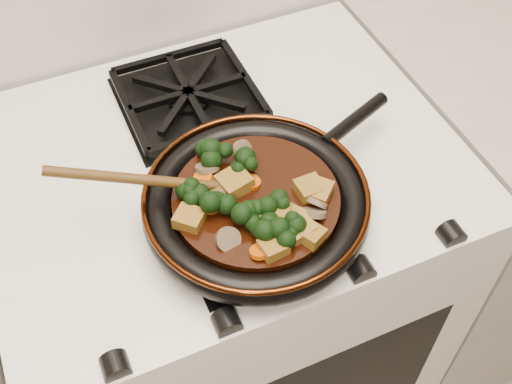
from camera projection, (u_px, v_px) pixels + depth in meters
name	position (u px, v px, depth m)	size (l,w,h in m)	color
stove	(229.00, 298.00, 1.38)	(0.76, 0.60, 0.90)	white
burner_grate_front	(254.00, 216.00, 0.94)	(0.23, 0.23, 0.03)	black
burner_grate_back	(189.00, 97.00, 1.10)	(0.23, 0.23, 0.03)	black
skillet	(257.00, 203.00, 0.91)	(0.44, 0.33, 0.05)	black
braising_sauce	(256.00, 201.00, 0.91)	(0.24, 0.24, 0.02)	black
tofu_cube_0	(273.00, 248.00, 0.84)	(0.03, 0.03, 0.02)	brown
tofu_cube_1	(289.00, 220.00, 0.87)	(0.04, 0.04, 0.02)	brown
tofu_cube_2	(189.00, 219.00, 0.87)	(0.03, 0.04, 0.02)	brown
tofu_cube_3	(310.00, 189.00, 0.90)	(0.04, 0.04, 0.02)	brown
tofu_cube_4	(274.00, 216.00, 0.87)	(0.04, 0.04, 0.02)	brown
tofu_cube_5	(319.00, 191.00, 0.90)	(0.04, 0.03, 0.02)	brown
tofu_cube_6	(310.00, 234.00, 0.85)	(0.04, 0.03, 0.02)	brown
tofu_cube_7	(298.00, 228.00, 0.86)	(0.04, 0.04, 0.02)	brown
tofu_cube_8	(235.00, 183.00, 0.91)	(0.04, 0.04, 0.02)	brown
broccoli_floret_0	(215.00, 203.00, 0.88)	(0.06, 0.06, 0.06)	black
broccoli_floret_1	(266.00, 230.00, 0.85)	(0.06, 0.06, 0.06)	black
broccoli_floret_2	(276.00, 210.00, 0.87)	(0.06, 0.06, 0.05)	black
broccoli_floret_3	(253.00, 220.00, 0.86)	(0.06, 0.06, 0.05)	black
broccoli_floret_4	(242.00, 168.00, 0.92)	(0.06, 0.06, 0.06)	black
broccoli_floret_5	(292.00, 232.00, 0.85)	(0.06, 0.06, 0.05)	black
broccoli_floret_6	(194.00, 196.00, 0.89)	(0.06, 0.06, 0.05)	black
broccoli_floret_7	(216.00, 153.00, 0.94)	(0.06, 0.06, 0.06)	black
carrot_coin_0	(260.00, 252.00, 0.84)	(0.03, 0.03, 0.01)	#CA4B05
carrot_coin_1	(304.00, 220.00, 0.87)	(0.03, 0.03, 0.01)	#CA4B05
carrot_coin_2	(211.00, 206.00, 0.88)	(0.03, 0.03, 0.01)	#CA4B05
carrot_coin_3	(203.00, 178.00, 0.92)	(0.03, 0.03, 0.01)	#CA4B05
carrot_coin_4	(279.00, 215.00, 0.87)	(0.03, 0.03, 0.01)	#CA4B05
carrot_coin_5	(251.00, 182.00, 0.91)	(0.03, 0.03, 0.01)	#CA4B05
mushroom_slice_0	(228.00, 239.00, 0.85)	(0.03, 0.03, 0.01)	brown
mushroom_slice_1	(243.00, 150.00, 0.95)	(0.03, 0.03, 0.01)	brown
mushroom_slice_2	(314.00, 213.00, 0.88)	(0.03, 0.03, 0.01)	brown
mushroom_slice_3	(317.00, 203.00, 0.89)	(0.03, 0.03, 0.01)	brown
mushroom_slice_4	(208.00, 167.00, 0.93)	(0.04, 0.04, 0.01)	brown
wooden_spoon	(175.00, 183.00, 0.89)	(0.15, 0.07, 0.25)	#4C2F10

